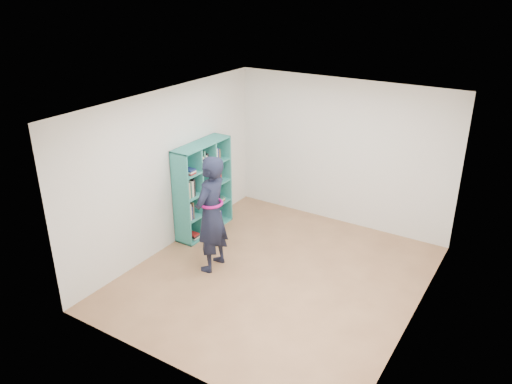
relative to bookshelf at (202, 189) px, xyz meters
The scene contains 9 objects.
floor 2.10m from the bookshelf, 18.80° to the right, with size 4.50×4.50×0.00m, color #8A5D3E.
ceiling 2.66m from the bookshelf, 18.80° to the right, with size 4.50×4.50×0.00m, color white.
wall_left 0.82m from the bookshelf, 104.25° to the right, with size 0.02×4.50×2.60m, color white.
wall_right 3.92m from the bookshelf, ahead, with size 0.02×4.50×2.60m, color white.
wall_back 2.51m from the bookshelf, 41.41° to the left, with size 4.00×0.02×2.60m, color white.
wall_front 3.45m from the bookshelf, 57.38° to the right, with size 4.00×0.02×2.60m, color white.
bookshelf is the anchor object (origin of this frame).
person 1.26m from the bookshelf, 45.80° to the right, with size 0.48×0.69×1.80m.
smartphone 1.11m from the bookshelf, 49.46° to the right, with size 0.02×0.10×0.13m.
Camera 1 is at (3.10, -5.54, 4.13)m, focal length 35.00 mm.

